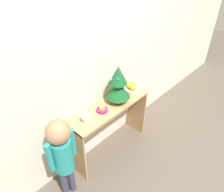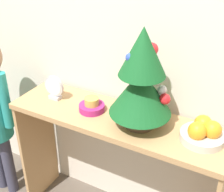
# 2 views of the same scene
# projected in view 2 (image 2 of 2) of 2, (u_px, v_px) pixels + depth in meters

# --- Properties ---
(back_wall) EXTENTS (7.00, 0.05, 2.50)m
(back_wall) POSITION_uv_depth(u_px,v_px,m) (137.00, 16.00, 1.52)
(back_wall) COLOR beige
(back_wall) RESTS_ON ground_plane
(console_table) EXTENTS (1.15, 0.33, 0.78)m
(console_table) POSITION_uv_depth(u_px,v_px,m) (115.00, 146.00, 1.67)
(console_table) COLOR tan
(console_table) RESTS_ON ground_plane
(mini_tree) EXTENTS (0.30, 0.30, 0.49)m
(mini_tree) POSITION_uv_depth(u_px,v_px,m) (142.00, 79.00, 1.40)
(mini_tree) COLOR #4C3828
(mini_tree) RESTS_ON console_table
(fruit_bowl) EXTENTS (0.20, 0.20, 0.11)m
(fruit_bowl) POSITION_uv_depth(u_px,v_px,m) (203.00, 132.00, 1.40)
(fruit_bowl) COLOR #B7B2A8
(fruit_bowl) RESTS_ON console_table
(singing_bowl) EXTENTS (0.13, 0.13, 0.07)m
(singing_bowl) POSITION_uv_depth(u_px,v_px,m) (92.00, 106.00, 1.62)
(singing_bowl) COLOR #9E2366
(singing_bowl) RESTS_ON console_table
(desk_clock) EXTENTS (0.12, 0.04, 0.14)m
(desk_clock) POSITION_uv_depth(u_px,v_px,m) (54.00, 88.00, 1.71)
(desk_clock) COLOR #B2B2B7
(desk_clock) RESTS_ON console_table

